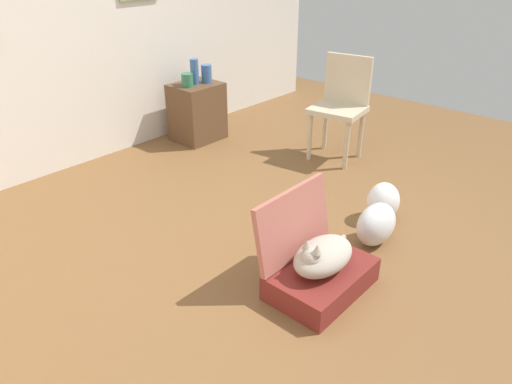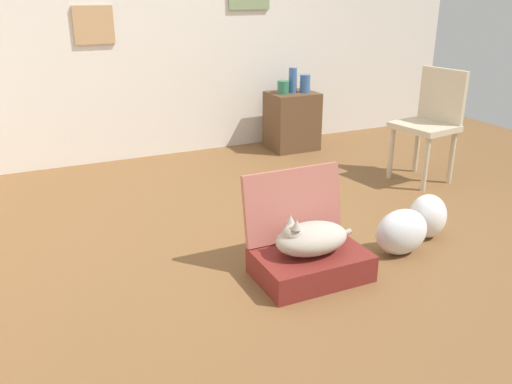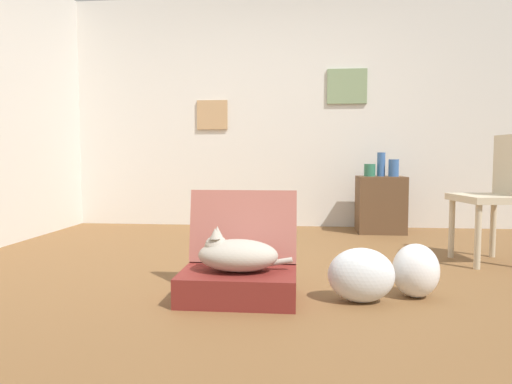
{
  "view_description": "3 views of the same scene",
  "coord_description": "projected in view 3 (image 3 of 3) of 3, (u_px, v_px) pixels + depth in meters",
  "views": [
    {
      "loc": [
        -2.1,
        -1.8,
        1.87
      ],
      "look_at": [
        -0.17,
        -0.07,
        0.5
      ],
      "focal_mm": 33.44,
      "sensor_mm": 36.0,
      "label": 1
    },
    {
      "loc": [
        -1.58,
        -2.9,
        1.57
      ],
      "look_at": [
        -0.25,
        -0.05,
        0.37
      ],
      "focal_mm": 37.21,
      "sensor_mm": 36.0,
      "label": 2
    },
    {
      "loc": [
        0.19,
        -3.0,
        0.78
      ],
      "look_at": [
        -0.1,
        0.06,
        0.55
      ],
      "focal_mm": 31.84,
      "sensor_mm": 36.0,
      "label": 3
    }
  ],
  "objects": [
    {
      "name": "suitcase_lid",
      "position": [
        243.0,
        226.0,
        2.7
      ],
      "size": [
        0.64,
        0.11,
        0.43
      ],
      "primitive_type": "cube",
      "rotation": [
        1.39,
        0.0,
        0.0
      ],
      "color": "#B26356",
      "rests_on": "suitcase_base"
    },
    {
      "name": "vase_round",
      "position": [
        381.0,
        164.0,
        4.74
      ],
      "size": [
        0.08,
        0.08,
        0.25
      ],
      "primitive_type": "cylinder",
      "color": "#38609E",
      "rests_on": "side_table"
    },
    {
      "name": "ground_plane",
      "position": [
        270.0,
        274.0,
        3.05
      ],
      "size": [
        7.68,
        7.68,
        0.0
      ],
      "primitive_type": "plane",
      "color": "brown",
      "rests_on": "ground"
    },
    {
      "name": "plastic_bag_clear",
      "position": [
        416.0,
        271.0,
        2.54
      ],
      "size": [
        0.26,
        0.24,
        0.3
      ],
      "primitive_type": "ellipsoid",
      "color": "white",
      "rests_on": "ground"
    },
    {
      "name": "vase_short",
      "position": [
        394.0,
        168.0,
        4.69
      ],
      "size": [
        0.11,
        0.11,
        0.18
      ],
      "primitive_type": "cylinder",
      "color": "#38609E",
      "rests_on": "side_table"
    },
    {
      "name": "side_table",
      "position": [
        380.0,
        204.0,
        4.77
      ],
      "size": [
        0.48,
        0.41,
        0.59
      ],
      "primitive_type": "cube",
      "color": "brown",
      "rests_on": "ground"
    },
    {
      "name": "vase_tall",
      "position": [
        370.0,
        170.0,
        4.74
      ],
      "size": [
        0.12,
        0.12,
        0.13
      ],
      "primitive_type": "cylinder",
      "color": "#2D7051",
      "rests_on": "side_table"
    },
    {
      "name": "suitcase_base",
      "position": [
        238.0,
        285.0,
        2.5
      ],
      "size": [
        0.64,
        0.43,
        0.16
      ],
      "primitive_type": "cube",
      "color": "maroon",
      "rests_on": "ground"
    },
    {
      "name": "plastic_bag_white",
      "position": [
        361.0,
        275.0,
        2.45
      ],
      "size": [
        0.36,
        0.23,
        0.3
      ],
      "primitive_type": "ellipsoid",
      "color": "silver",
      "rests_on": "ground"
    },
    {
      "name": "chair",
      "position": [
        497.0,
        191.0,
        3.35
      ],
      "size": [
        0.49,
        0.53,
        0.96
      ],
      "rotation": [
        0.0,
        0.0,
        -1.42
      ],
      "color": "beige",
      "rests_on": "ground"
    },
    {
      "name": "wall_back",
      "position": [
        282.0,
        113.0,
        5.2
      ],
      "size": [
        6.4,
        0.15,
        2.6
      ],
      "color": "silver",
      "rests_on": "ground"
    },
    {
      "name": "cat",
      "position": [
        236.0,
        254.0,
        2.49
      ],
      "size": [
        0.52,
        0.28,
        0.24
      ],
      "color": "#B2A899",
      "rests_on": "suitcase_base"
    }
  ]
}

